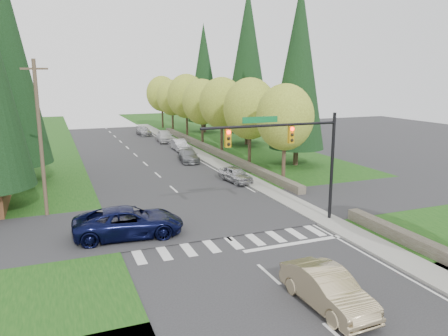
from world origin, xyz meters
TOP-DOWN VIEW (x-y plane):
  - ground at (0.00, 0.00)m, footprint 120.00×120.00m
  - grass_east at (13.00, 20.00)m, footprint 14.00×110.00m
  - cross_street at (0.00, 8.00)m, footprint 120.00×8.00m
  - sidewalk_east at (6.90, 22.00)m, footprint 1.80×80.00m
  - curb_east at (6.05, 22.00)m, footprint 0.20×80.00m
  - stone_wall_south at (8.60, -3.00)m, footprint 0.70×14.00m
  - stone_wall_north at (8.60, 30.00)m, footprint 0.70×40.00m
  - traffic_signal at (4.37, 4.50)m, footprint 8.70×0.37m
  - utility_pole at (-9.50, 12.00)m, footprint 1.60×0.24m
  - decid_tree_0 at (9.20, 14.00)m, footprint 4.80×4.80m
  - decid_tree_1 at (9.30, 21.00)m, footprint 5.20×5.20m
  - decid_tree_2 at (9.10, 28.00)m, footprint 5.00×5.00m
  - decid_tree_3 at (9.20, 35.00)m, footprint 5.00×5.00m
  - decid_tree_4 at (9.30, 42.00)m, footprint 5.40×5.40m
  - decid_tree_5 at (9.10, 49.00)m, footprint 4.80×4.80m
  - decid_tree_6 at (9.20, 56.00)m, footprint 5.20×5.20m
  - conifer_w_c at (-12.00, 22.00)m, footprint 6.46×6.46m
  - conifer_e_a at (14.00, 20.00)m, footprint 5.44×5.44m
  - conifer_e_b at (15.00, 34.00)m, footprint 6.12×6.12m
  - conifer_e_c at (14.00, 48.00)m, footprint 5.10×5.10m
  - sedan_champagne at (0.80, -4.43)m, footprint 1.83×4.74m
  - suv_navy at (-5.14, 6.25)m, footprint 6.38×3.35m
  - parked_car_a at (5.60, 15.89)m, footprint 2.07×4.05m
  - parked_car_b at (4.53, 25.94)m, footprint 2.39×4.65m
  - parked_car_c at (5.60, 33.14)m, footprint 1.51×4.11m
  - parked_car_d at (5.60, 40.38)m, footprint 2.45×5.03m
  - parked_car_e at (4.33, 48.18)m, footprint 1.96×4.34m

SIDE VIEW (x-z plane):
  - ground at x=0.00m, z-range 0.00..0.00m
  - cross_street at x=0.00m, z-range -0.05..0.05m
  - grass_east at x=13.00m, z-range 0.00..0.06m
  - sidewalk_east at x=6.90m, z-range 0.00..0.13m
  - curb_east at x=6.05m, z-range 0.00..0.13m
  - stone_wall_south at x=8.60m, z-range 0.00..0.70m
  - stone_wall_north at x=8.60m, z-range 0.00..0.70m
  - parked_car_e at x=4.33m, z-range 0.00..1.23m
  - parked_car_b at x=4.53m, z-range 0.00..1.29m
  - parked_car_a at x=5.60m, z-range 0.00..1.32m
  - parked_car_c at x=5.60m, z-range 0.00..1.35m
  - sedan_champagne at x=0.80m, z-range 0.00..1.54m
  - parked_car_d at x=5.60m, z-range 0.00..1.65m
  - suv_navy at x=-5.14m, z-range 0.00..1.71m
  - traffic_signal at x=4.37m, z-range 1.58..8.38m
  - utility_pole at x=-9.50m, z-range 0.14..10.14m
  - decid_tree_5 at x=9.10m, z-range 1.38..9.68m
  - decid_tree_0 at x=9.20m, z-range 1.41..9.78m
  - decid_tree_3 at x=9.20m, z-range 1.39..9.94m
  - decid_tree_1 at x=9.30m, z-range 1.40..10.20m
  - decid_tree_6 at x=9.20m, z-range 1.43..10.30m
  - decid_tree_2 at x=9.10m, z-range 1.52..10.34m
  - decid_tree_4 at x=9.30m, z-range 1.47..10.65m
  - conifer_e_c at x=14.00m, z-range 0.89..17.69m
  - conifer_e_a at x=14.00m, z-range 0.89..18.69m
  - conifer_e_b at x=15.00m, z-range 0.89..20.69m
  - conifer_w_c at x=-12.00m, z-range 0.89..21.69m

